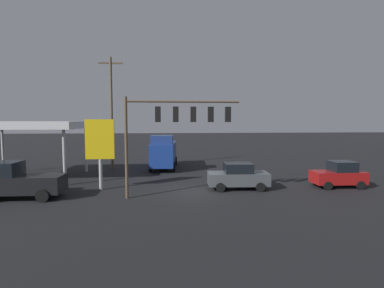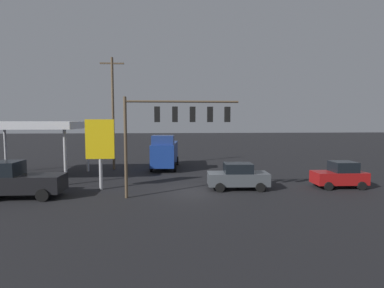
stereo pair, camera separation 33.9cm
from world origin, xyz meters
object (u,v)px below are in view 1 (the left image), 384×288
at_px(sedan_far, 238,176).
at_px(delivery_truck, 164,152).
at_px(traffic_signal_assembly, 176,121).
at_px(utility_pole, 112,111).
at_px(hatchback_crossing, 339,175).
at_px(price_sign, 100,142).
at_px(pickup_parked, 19,182).

height_order(sedan_far, delivery_truck, delivery_truck).
relative_size(traffic_signal_assembly, delivery_truck, 1.07).
distance_m(utility_pole, sedan_far, 15.39).
distance_m(utility_pole, hatchback_crossing, 21.56).
bearing_deg(price_sign, traffic_signal_assembly, 154.54).
xyz_separation_m(hatchback_crossing, delivery_truck, (13.22, -10.09, 0.75)).
relative_size(traffic_signal_assembly, sedan_far, 1.65).
height_order(price_sign, delivery_truck, price_sign).
distance_m(price_sign, delivery_truck, 10.55).
bearing_deg(delivery_truck, hatchback_crossing, 57.21).
bearing_deg(hatchback_crossing, delivery_truck, -35.91).
relative_size(price_sign, pickup_parked, 0.98).
xyz_separation_m(utility_pole, delivery_truck, (-5.25, -0.17, -4.29)).
distance_m(utility_pole, pickup_parked, 12.87).
bearing_deg(pickup_parked, hatchback_crossing, -175.88).
bearing_deg(price_sign, hatchback_crossing, 177.64).
relative_size(traffic_signal_assembly, pickup_parked, 1.42).
bearing_deg(delivery_truck, sedan_far, 33.17).
bearing_deg(sedan_far, hatchback_crossing, -177.49).
xyz_separation_m(utility_pole, hatchback_crossing, (-18.47, 9.91, -5.03)).
bearing_deg(traffic_signal_assembly, sedan_far, -157.77).
relative_size(price_sign, sedan_far, 1.14).
distance_m(sedan_far, delivery_truck, 11.43).
bearing_deg(pickup_parked, traffic_signal_assembly, 177.86).
bearing_deg(traffic_signal_assembly, utility_pole, -62.59).
bearing_deg(hatchback_crossing, utility_pole, -26.79).
relative_size(utility_pole, price_sign, 2.22).
bearing_deg(traffic_signal_assembly, pickup_parked, -2.95).
bearing_deg(pickup_parked, price_sign, -155.97).
height_order(hatchback_crossing, sedan_far, hatchback_crossing).
bearing_deg(delivery_truck, utility_pole, -83.56).
bearing_deg(hatchback_crossing, sedan_far, 0.90).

